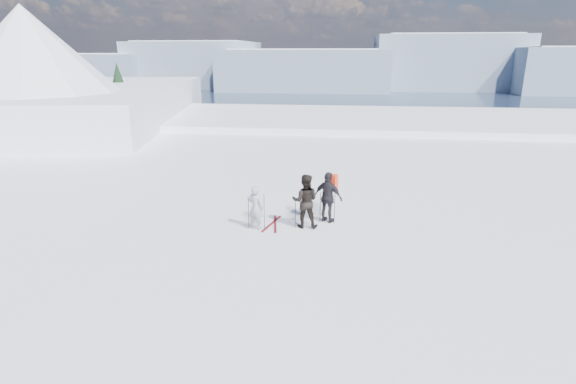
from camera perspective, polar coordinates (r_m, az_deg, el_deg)
name	(u,v)px	position (r m, az deg, el deg)	size (l,w,h in m)	color
lake_basin	(347,189)	(43.29, 7.52, 0.39)	(820.00, 820.00, 71.62)	white
far_mountain_range	(376,66)	(467.38, 11.10, 15.42)	(770.00, 110.00, 53.00)	slate
near_ridge	(78,152)	(49.30, -25.16, 4.57)	(31.37, 35.68, 25.62)	white
skier_grey	(256,208)	(15.81, -4.13, -1.99)	(0.58, 0.38, 1.59)	#91969E
skier_dark	(305,201)	(15.90, 2.18, -1.15)	(0.95, 0.74, 1.96)	black
skier_pack	(328,197)	(16.43, 5.11, -0.69)	(1.11, 0.46, 1.90)	black
backpack	(332,163)	(16.30, 5.64, 3.73)	(0.41, 0.23, 0.61)	red
ski_poles	(296,211)	(16.00, 1.01, -2.37)	(3.02, 1.07, 1.33)	black
skis_loose	(273,224)	(16.46, -1.87, -4.06)	(0.57, 1.69, 0.03)	black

